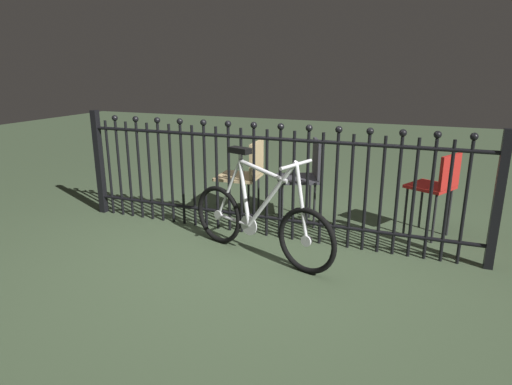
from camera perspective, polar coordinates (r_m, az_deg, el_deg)
ground_plane at (r=3.87m, az=-1.81°, el=-8.41°), size 20.00×20.00×0.00m
iron_fence at (r=4.19m, az=0.34°, el=2.03°), size 4.00×0.07×1.15m
bicycle at (r=3.77m, az=0.38°, el=-3.61°), size 1.46×0.58×0.94m
chair_tan at (r=4.75m, az=-1.34°, el=2.75°), size 0.47×0.47×0.84m
chair_red at (r=4.48m, az=22.45°, el=0.99°), size 0.50×0.49×0.83m
chair_charcoal at (r=4.56m, az=6.39°, el=2.58°), size 0.54×0.54×0.88m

